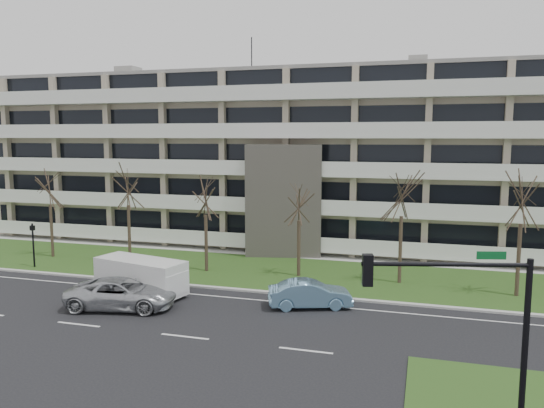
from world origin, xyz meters
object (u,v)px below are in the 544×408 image
(white_van, at_px, (142,274))
(pedestrian_signal, at_px, (33,240))
(blue_sedan, at_px, (310,294))
(silver_pickup, at_px, (122,294))
(traffic_signal, at_px, (470,320))

(white_van, xyz_separation_m, pedestrian_signal, (-11.18, 3.88, 0.77))
(blue_sedan, relative_size, pedestrian_signal, 1.42)
(silver_pickup, bearing_deg, white_van, -8.01)
(blue_sedan, height_order, white_van, white_van)
(silver_pickup, xyz_separation_m, traffic_signal, (17.72, -8.45, 3.14))
(silver_pickup, bearing_deg, blue_sedan, -84.59)
(blue_sedan, bearing_deg, pedestrian_signal, 61.50)
(traffic_signal, bearing_deg, silver_pickup, 140.33)
(traffic_signal, bearing_deg, pedestrian_signal, 138.77)
(white_van, relative_size, traffic_signal, 0.99)
(silver_pickup, bearing_deg, traffic_signal, -127.11)
(blue_sedan, xyz_separation_m, traffic_signal, (7.55, -11.56, 3.21))
(silver_pickup, height_order, white_van, white_van)
(silver_pickup, xyz_separation_m, blue_sedan, (10.16, 3.11, -0.07))
(blue_sedan, xyz_separation_m, pedestrian_signal, (-21.50, 3.28, 1.33))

